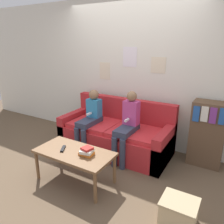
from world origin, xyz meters
TOP-DOWN VIEW (x-y plane):
  - ground_plane at (0.00, 0.00)m, footprint 10.00×10.00m
  - wall_back at (-0.00, 1.05)m, footprint 8.00×0.06m
  - couch at (0.00, 0.54)m, footprint 1.91×0.84m
  - coffee_table at (-0.03, -0.54)m, footprint 1.06×0.54m
  - person_left at (-0.41, 0.33)m, footprint 0.24×0.57m
  - person_right at (0.32, 0.34)m, footprint 0.24×0.57m
  - tv_remote at (-0.20, -0.57)m, footprint 0.12×0.17m
  - book_stack at (0.17, -0.53)m, footprint 0.19×0.17m
  - bookshelf at (1.43, 0.85)m, footprint 0.49×0.33m
  - storage_box at (1.39, -0.58)m, footprint 0.37×0.32m

SIDE VIEW (x-z plane):
  - ground_plane at x=0.00m, z-range 0.00..0.00m
  - storage_box at x=1.39m, z-range 0.00..0.29m
  - couch at x=0.00m, z-range -0.15..0.73m
  - coffee_table at x=-0.03m, z-range 0.18..0.63m
  - tv_remote at x=-0.20m, z-range 0.45..0.47m
  - book_stack at x=0.17m, z-range 0.45..0.55m
  - bookshelf at x=1.43m, z-range 0.00..1.02m
  - person_left at x=-0.41m, z-range 0.07..1.13m
  - person_right at x=0.32m, z-range 0.06..1.18m
  - wall_back at x=0.00m, z-range 0.00..2.60m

